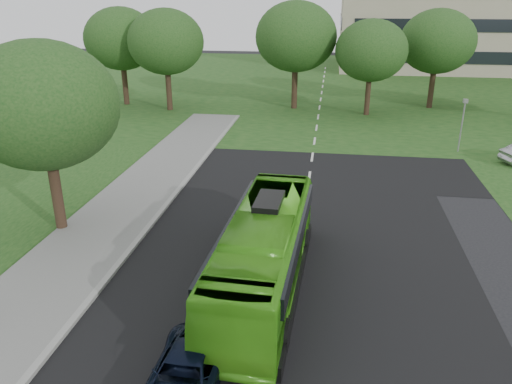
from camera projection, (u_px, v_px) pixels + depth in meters
The scene contains 11 objects.
ground at pixel (297, 258), 20.74m from camera, with size 160.00×160.00×0.00m, color black.
street_surfaces at pixel (312, 125), 41.69m from camera, with size 120.00×120.00×0.15m.
tree_park_a at pixel (166, 42), 45.10m from camera, with size 6.89×6.89×9.16m.
tree_park_b at pixel (296, 37), 45.61m from camera, with size 7.47×7.47×9.79m.
tree_park_c at pixel (371, 51), 43.37m from camera, with size 6.28×6.28×8.34m.
tree_park_d at pixel (437, 42), 46.02m from camera, with size 6.88×6.88×9.10m.
tree_park_f at pixel (121, 39), 47.52m from camera, with size 6.90×6.90×9.22m.
tree_side_near at pixel (43, 106), 21.14m from camera, with size 6.46×6.46×8.58m.
bus at pixel (264, 253), 18.10m from camera, with size 2.50×10.68×2.97m, color #4CB61D.
suv at pixel (185, 376), 13.51m from camera, with size 1.93×4.18×1.16m, color black.
camera_pole at pixel (463, 118), 33.94m from camera, with size 0.32×0.28×3.68m.
Camera 1 is at (1.00, -18.31, 10.22)m, focal length 35.00 mm.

